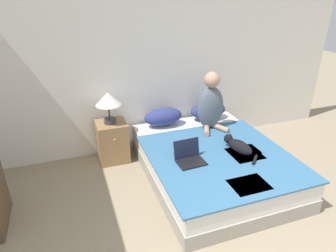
% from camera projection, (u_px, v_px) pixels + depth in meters
% --- Properties ---
extents(wall_back, '(5.72, 0.05, 2.55)m').
position_uv_depth(wall_back, '(163.00, 62.00, 4.19)').
color(wall_back, silver).
rests_on(wall_back, ground_plane).
extents(bed, '(1.63, 2.07, 0.42)m').
position_uv_depth(bed, '(212.00, 163.00, 3.80)').
color(bed, '#9E998E').
rests_on(bed, ground_plane).
extents(pillow_near, '(0.56, 0.29, 0.24)m').
position_uv_depth(pillow_near, '(163.00, 117.00, 4.28)').
color(pillow_near, navy).
rests_on(pillow_near, bed).
extents(pillow_far, '(0.56, 0.29, 0.24)m').
position_uv_depth(pillow_far, '(208.00, 110.00, 4.50)').
color(pillow_far, navy).
rests_on(pillow_far, bed).
extents(person_sitting, '(0.39, 0.38, 0.80)m').
position_uv_depth(person_sitting, '(211.00, 104.00, 4.10)').
color(person_sitting, slate).
rests_on(person_sitting, bed).
extents(cat_tabby, '(0.26, 0.56, 0.17)m').
position_uv_depth(cat_tabby, '(238.00, 146.00, 3.61)').
color(cat_tabby, black).
rests_on(cat_tabby, bed).
extents(laptop_open, '(0.33, 0.29, 0.23)m').
position_uv_depth(laptop_open, '(190.00, 157.00, 3.42)').
color(laptop_open, black).
rests_on(laptop_open, bed).
extents(nightstand, '(0.40, 0.40, 0.57)m').
position_uv_depth(nightstand, '(113.00, 141.00, 4.15)').
color(nightstand, '#937047').
rests_on(nightstand, ground_plane).
extents(table_lamp, '(0.33, 0.33, 0.43)m').
position_uv_depth(table_lamp, '(108.00, 101.00, 3.88)').
color(table_lamp, '#38383D').
rests_on(table_lamp, nightstand).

